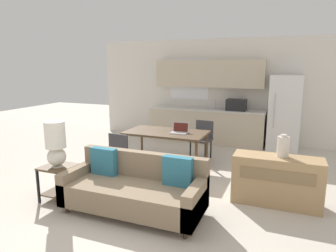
{
  "coord_description": "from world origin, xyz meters",
  "views": [
    {
      "loc": [
        1.96,
        -3.32,
        1.98
      ],
      "look_at": [
        0.03,
        1.5,
        0.95
      ],
      "focal_mm": 32.0,
      "sensor_mm": 36.0,
      "label": 1
    }
  ],
  "objects_px": {
    "dining_chair_near_left": "(123,152)",
    "dining_chair_far_right": "(202,137)",
    "credenza": "(276,180)",
    "vase": "(283,146)",
    "laptop": "(180,130)",
    "side_table": "(59,177)",
    "dining_table": "(166,135)",
    "couch": "(136,189)",
    "refrigerator": "(284,113)",
    "table_lamp": "(56,143)"
  },
  "relations": [
    {
      "from": "vase",
      "to": "dining_chair_near_left",
      "type": "xyz_separation_m",
      "value": [
        -2.69,
        0.11,
        -0.4
      ]
    },
    {
      "from": "credenza",
      "to": "side_table",
      "type": "bearing_deg",
      "value": -160.7
    },
    {
      "from": "dining_table",
      "to": "vase",
      "type": "bearing_deg",
      "value": -22.88
    },
    {
      "from": "laptop",
      "to": "dining_table",
      "type": "bearing_deg",
      "value": 176.6
    },
    {
      "from": "side_table",
      "to": "credenza",
      "type": "height_order",
      "value": "credenza"
    },
    {
      "from": "dining_table",
      "to": "credenza",
      "type": "xyz_separation_m",
      "value": [
        2.12,
        -0.95,
        -0.3
      ]
    },
    {
      "from": "dining_chair_near_left",
      "to": "dining_chair_far_right",
      "type": "bearing_deg",
      "value": -116.93
    },
    {
      "from": "table_lamp",
      "to": "side_table",
      "type": "bearing_deg",
      "value": 126.86
    },
    {
      "from": "refrigerator",
      "to": "dining_chair_far_right",
      "type": "xyz_separation_m",
      "value": [
        -1.62,
        -1.41,
        -0.43
      ]
    },
    {
      "from": "refrigerator",
      "to": "vase",
      "type": "distance_m",
      "value": 3.13
    },
    {
      "from": "dining_table",
      "to": "dining_chair_near_left",
      "type": "relative_size",
      "value": 1.94
    },
    {
      "from": "dining_table",
      "to": "dining_chair_near_left",
      "type": "bearing_deg",
      "value": -122.55
    },
    {
      "from": "couch",
      "to": "side_table",
      "type": "height_order",
      "value": "couch"
    },
    {
      "from": "credenza",
      "to": "dining_chair_far_right",
      "type": "bearing_deg",
      "value": 132.42
    },
    {
      "from": "dining_table",
      "to": "couch",
      "type": "height_order",
      "value": "couch"
    },
    {
      "from": "couch",
      "to": "side_table",
      "type": "relative_size",
      "value": 3.62
    },
    {
      "from": "refrigerator",
      "to": "side_table",
      "type": "xyz_separation_m",
      "value": [
        -3.05,
        -4.23,
        -0.54
      ]
    },
    {
      "from": "laptop",
      "to": "refrigerator",
      "type": "bearing_deg",
      "value": 46.99
    },
    {
      "from": "couch",
      "to": "vase",
      "type": "bearing_deg",
      "value": 27.94
    },
    {
      "from": "dining_chair_far_right",
      "to": "dining_chair_near_left",
      "type": "bearing_deg",
      "value": -115.99
    },
    {
      "from": "dining_chair_near_left",
      "to": "side_table",
      "type": "bearing_deg",
      "value": 77.1
    },
    {
      "from": "couch",
      "to": "credenza",
      "type": "relative_size",
      "value": 1.56
    },
    {
      "from": "dining_chair_far_right",
      "to": "dining_table",
      "type": "bearing_deg",
      "value": -116.07
    },
    {
      "from": "refrigerator",
      "to": "vase",
      "type": "bearing_deg",
      "value": -89.27
    },
    {
      "from": "dining_chair_far_right",
      "to": "dining_chair_near_left",
      "type": "relative_size",
      "value": 1.0
    },
    {
      "from": "side_table",
      "to": "dining_chair_far_right",
      "type": "xyz_separation_m",
      "value": [
        1.44,
        2.82,
        0.11
      ]
    },
    {
      "from": "dining_table",
      "to": "vase",
      "type": "distance_m",
      "value": 2.37
    },
    {
      "from": "couch",
      "to": "dining_table",
      "type": "bearing_deg",
      "value": 99.53
    },
    {
      "from": "side_table",
      "to": "dining_table",
      "type": "bearing_deg",
      "value": 65.41
    },
    {
      "from": "dining_chair_far_right",
      "to": "laptop",
      "type": "distance_m",
      "value": 0.89
    },
    {
      "from": "couch",
      "to": "dining_chair_far_right",
      "type": "relative_size",
      "value": 2.35
    },
    {
      "from": "dining_chair_near_left",
      "to": "laptop",
      "type": "relative_size",
      "value": 2.46
    },
    {
      "from": "side_table",
      "to": "credenza",
      "type": "bearing_deg",
      "value": 19.3
    },
    {
      "from": "refrigerator",
      "to": "credenza",
      "type": "bearing_deg",
      "value": -90.24
    },
    {
      "from": "dining_table",
      "to": "side_table",
      "type": "relative_size",
      "value": 2.99
    },
    {
      "from": "vase",
      "to": "dining_chair_far_right",
      "type": "height_order",
      "value": "vase"
    },
    {
      "from": "vase",
      "to": "dining_chair_far_right",
      "type": "bearing_deg",
      "value": 133.88
    },
    {
      "from": "credenza",
      "to": "dining_chair_near_left",
      "type": "relative_size",
      "value": 1.51
    },
    {
      "from": "dining_table",
      "to": "side_table",
      "type": "distance_m",
      "value": 2.24
    },
    {
      "from": "dining_chair_near_left",
      "to": "laptop",
      "type": "distance_m",
      "value": 1.18
    },
    {
      "from": "couch",
      "to": "credenza",
      "type": "distance_m",
      "value": 2.04
    },
    {
      "from": "dining_chair_near_left",
      "to": "vase",
      "type": "bearing_deg",
      "value": -176.61
    },
    {
      "from": "vase",
      "to": "laptop",
      "type": "xyz_separation_m",
      "value": [
        -1.88,
        0.92,
        -0.1
      ]
    },
    {
      "from": "dining_table",
      "to": "credenza",
      "type": "height_order",
      "value": "dining_table"
    },
    {
      "from": "dining_table",
      "to": "couch",
      "type": "bearing_deg",
      "value": -80.47
    },
    {
      "from": "refrigerator",
      "to": "vase",
      "type": "height_order",
      "value": "refrigerator"
    },
    {
      "from": "dining_chair_far_right",
      "to": "refrigerator",
      "type": "bearing_deg",
      "value": 47.78
    },
    {
      "from": "dining_table",
      "to": "dining_chair_near_left",
      "type": "distance_m",
      "value": 0.98
    },
    {
      "from": "credenza",
      "to": "laptop",
      "type": "bearing_deg",
      "value": 152.64
    },
    {
      "from": "dining_chair_near_left",
      "to": "laptop",
      "type": "bearing_deg",
      "value": -129.14
    }
  ]
}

